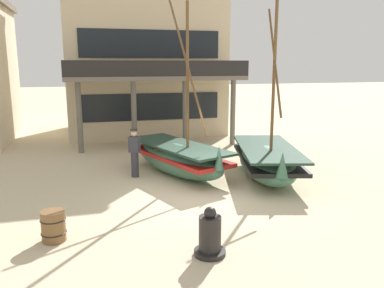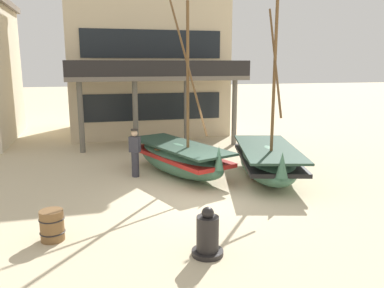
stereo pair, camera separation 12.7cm
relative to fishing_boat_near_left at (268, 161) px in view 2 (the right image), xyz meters
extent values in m
plane|color=beige|center=(-2.78, -1.34, -0.61)|extent=(120.00, 120.00, 0.00)
ellipsoid|color=#427056|center=(0.01, 0.02, -0.07)|extent=(2.90, 4.88, 1.08)
cube|color=black|center=(0.01, 0.02, 0.07)|extent=(2.87, 4.71, 0.13)
cube|color=#243D2F|center=(0.01, 0.02, 0.43)|extent=(2.93, 4.81, 0.08)
cone|color=#427056|center=(-0.56, -2.10, 0.42)|extent=(0.44, 0.44, 0.76)
cylinder|color=brown|center=(-0.14, -0.53, 2.76)|extent=(0.10, 0.10, 5.22)
cylinder|color=brown|center=(-0.14, -0.53, 3.38)|extent=(0.71, 2.41, 3.37)
cube|color=brown|center=(0.09, 0.35, 0.31)|extent=(1.67, 0.59, 0.06)
ellipsoid|color=#427056|center=(-2.87, 1.18, -0.06)|extent=(3.11, 4.90, 1.09)
cube|color=red|center=(-2.87, 1.18, 0.07)|extent=(3.06, 4.73, 0.13)
cube|color=#243D2F|center=(-2.87, 1.18, 0.44)|extent=(3.12, 4.83, 0.08)
cone|color=#427056|center=(-2.07, -0.90, 0.43)|extent=(0.40, 0.40, 0.76)
cylinder|color=brown|center=(-2.66, 0.64, 2.69)|extent=(0.10, 0.10, 5.07)
cylinder|color=brown|center=(-2.66, 0.64, 3.21)|extent=(0.84, 2.04, 4.43)
cube|color=brown|center=(-3.00, 1.51, 0.32)|extent=(1.43, 0.67, 0.06)
cylinder|color=#33333D|center=(-4.39, 1.26, -0.17)|extent=(0.26, 0.26, 0.88)
cube|color=#383842|center=(-4.39, 1.26, 0.54)|extent=(0.42, 0.38, 0.54)
sphere|color=beige|center=(-4.39, 1.26, 0.93)|extent=(0.22, 0.22, 0.22)
cylinder|color=#2D2823|center=(-4.39, 1.26, 1.05)|extent=(0.24, 0.24, 0.05)
cylinder|color=black|center=(-3.61, -4.82, -0.56)|extent=(0.66, 0.66, 0.10)
cylinder|color=black|center=(-3.61, -4.82, -0.14)|extent=(0.46, 0.46, 0.73)
sphere|color=black|center=(-3.61, -4.82, 0.31)|extent=(0.25, 0.25, 0.25)
cylinder|color=brown|center=(-6.76, -3.29, -0.26)|extent=(0.52, 0.52, 0.70)
torus|color=black|center=(-6.76, -3.29, -0.10)|extent=(0.56, 0.56, 0.03)
torus|color=black|center=(-6.76, -3.29, -0.41)|extent=(0.56, 0.56, 0.03)
cube|color=beige|center=(-2.67, 10.76, 4.06)|extent=(8.32, 5.86, 9.34)
cube|color=black|center=(-2.67, 7.79, 1.11)|extent=(6.99, 0.06, 1.37)
cube|color=black|center=(-2.67, 7.79, 4.22)|extent=(6.99, 0.06, 1.37)
cube|color=#70665B|center=(-2.67, 6.55, 2.61)|extent=(8.32, 2.54, 0.20)
cylinder|color=#666056|center=(-6.23, 5.66, 0.95)|extent=(0.24, 0.24, 3.11)
cylinder|color=#666056|center=(-3.85, 5.66, 0.95)|extent=(0.24, 0.24, 3.11)
cylinder|color=#666056|center=(-1.48, 5.66, 0.95)|extent=(0.24, 0.24, 3.11)
cylinder|color=#666056|center=(0.90, 5.66, 0.95)|extent=(0.24, 0.24, 3.11)
cube|color=black|center=(-2.67, 5.33, 3.06)|extent=(8.32, 0.08, 0.70)
camera|label=1|loc=(-5.91, -11.89, 3.26)|focal=36.47mm
camera|label=2|loc=(-5.79, -11.92, 3.26)|focal=36.47mm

